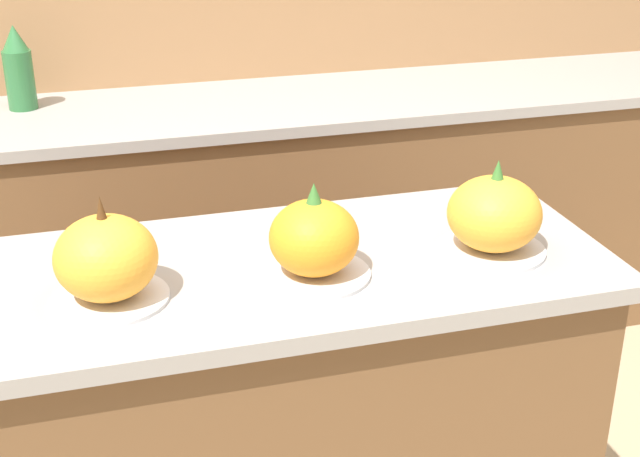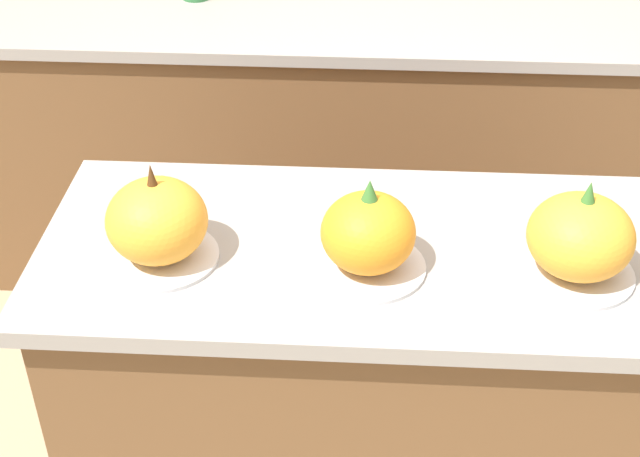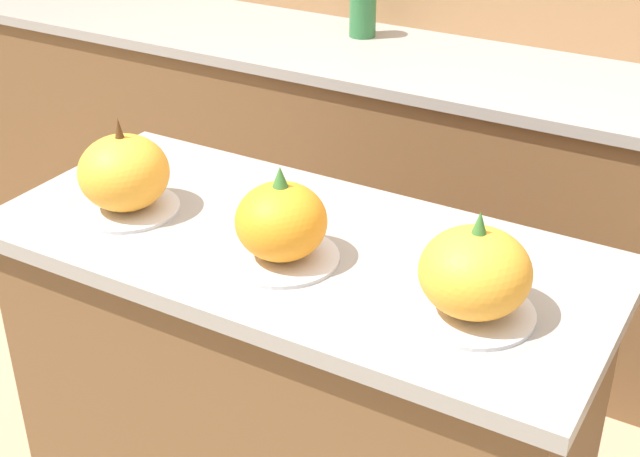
# 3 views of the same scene
# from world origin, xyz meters

# --- Properties ---
(kitchen_island) EXTENTS (1.25, 0.57, 0.91)m
(kitchen_island) POSITION_xyz_m (0.00, 0.00, 0.46)
(kitchen_island) COLOR brown
(kitchen_island) RESTS_ON ground_plane
(back_counter) EXTENTS (6.00, 0.60, 0.90)m
(back_counter) POSITION_xyz_m (0.00, 1.20, 0.45)
(back_counter) COLOR brown
(back_counter) RESTS_ON ground_plane
(pumpkin_cake_left) EXTENTS (0.22, 0.22, 0.21)m
(pumpkin_cake_left) POSITION_xyz_m (-0.38, -0.06, 0.99)
(pumpkin_cake_left) COLOR silver
(pumpkin_cake_left) RESTS_ON kitchen_island
(pumpkin_cake_center) EXTENTS (0.22, 0.22, 0.19)m
(pumpkin_cake_center) POSITION_xyz_m (0.01, -0.07, 0.99)
(pumpkin_cake_center) COLOR silver
(pumpkin_cake_center) RESTS_ON kitchen_island
(pumpkin_cake_right) EXTENTS (0.22, 0.22, 0.20)m
(pumpkin_cake_right) POSITION_xyz_m (0.39, -0.06, 0.99)
(pumpkin_cake_right) COLOR silver
(pumpkin_cake_right) RESTS_ON kitchen_island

